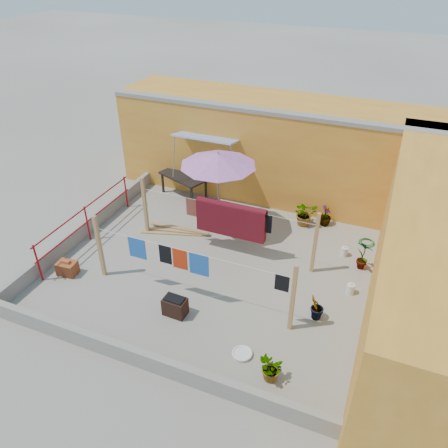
# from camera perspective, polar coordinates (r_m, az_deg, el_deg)

# --- Properties ---
(ground) EXTENTS (80.00, 80.00, 0.00)m
(ground) POSITION_cam_1_polar(r_m,az_deg,el_deg) (11.83, -1.44, -5.51)
(ground) COLOR #9E998E
(ground) RESTS_ON ground
(wall_back) EXTENTS (11.00, 3.27, 3.21)m
(wall_back) POSITION_cam_1_polar(r_m,az_deg,el_deg) (14.71, 7.73, 9.68)
(wall_back) COLOR gold
(wall_back) RESTS_ON ground
(wall_right) EXTENTS (2.40, 9.00, 3.20)m
(wall_right) POSITION_cam_1_polar(r_m,az_deg,el_deg) (10.32, 26.04, -4.84)
(wall_right) COLOR gold
(wall_right) RESTS_ON ground
(parapet_front) EXTENTS (8.30, 0.16, 0.44)m
(parapet_front) POSITION_cam_1_polar(r_m,az_deg,el_deg) (9.43, -10.58, -16.96)
(parapet_front) COLOR gray
(parapet_front) RESTS_ON ground
(parapet_left) EXTENTS (0.16, 7.30, 0.44)m
(parapet_left) POSITION_cam_1_polar(r_m,az_deg,el_deg) (13.57, -17.44, -0.44)
(parapet_left) COLOR gray
(parapet_left) RESTS_ON ground
(red_railing) EXTENTS (0.05, 4.20, 1.10)m
(red_railing) POSITION_cam_1_polar(r_m,az_deg,el_deg) (13.06, -17.53, 0.73)
(red_railing) COLOR #A01017
(red_railing) RESTS_ON ground
(clothesline_rig) EXTENTS (5.09, 2.35, 1.80)m
(clothesline_rig) POSITION_cam_1_polar(r_m,az_deg,el_deg) (11.60, 0.32, -0.07)
(clothesline_rig) COLOR tan
(clothesline_rig) RESTS_ON ground
(patio_umbrella) EXTENTS (2.80, 2.80, 2.58)m
(patio_umbrella) POSITION_cam_1_polar(r_m,az_deg,el_deg) (12.10, -0.76, 8.34)
(patio_umbrella) COLOR gray
(patio_umbrella) RESTS_ON ground
(outdoor_table) EXTENTS (1.83, 1.35, 0.77)m
(outdoor_table) POSITION_cam_1_polar(r_m,az_deg,el_deg) (14.81, -5.31, 6.10)
(outdoor_table) COLOR black
(outdoor_table) RESTS_ON ground
(brick_stack) EXTENTS (0.52, 0.40, 0.43)m
(brick_stack) POSITION_cam_1_polar(r_m,az_deg,el_deg) (12.17, -19.79, -5.43)
(brick_stack) COLOR #A84E26
(brick_stack) RESTS_ON ground
(lumber_pile) EXTENTS (2.00, 0.72, 0.12)m
(lumber_pile) POSITION_cam_1_polar(r_m,az_deg,el_deg) (13.18, -6.31, -0.88)
(lumber_pile) COLOR tan
(lumber_pile) RESTS_ON ground
(brazier) EXTENTS (0.55, 0.38, 0.48)m
(brazier) POSITION_cam_1_polar(r_m,az_deg,el_deg) (10.38, -6.41, -10.61)
(brazier) COLOR black
(brazier) RESTS_ON ground
(white_basin) EXTENTS (0.44, 0.44, 0.08)m
(white_basin) POSITION_cam_1_polar(r_m,az_deg,el_deg) (9.62, 2.39, -16.55)
(white_basin) COLOR silver
(white_basin) RESTS_ON ground
(water_jug_a) EXTENTS (0.19, 0.19, 0.31)m
(water_jug_a) POSITION_cam_1_polar(r_m,az_deg,el_deg) (12.57, 15.43, -3.49)
(water_jug_a) COLOR silver
(water_jug_a) RESTS_ON ground
(water_jug_b) EXTENTS (0.20, 0.20, 0.31)m
(water_jug_b) POSITION_cam_1_polar(r_m,az_deg,el_deg) (11.35, 16.18, -8.14)
(water_jug_b) COLOR silver
(water_jug_b) RESTS_ON ground
(green_hose) EXTENTS (0.46, 0.46, 0.07)m
(green_hose) POSITION_cam_1_polar(r_m,az_deg,el_deg) (13.31, 18.14, -2.29)
(green_hose) COLOR #197320
(green_hose) RESTS_ON ground
(plant_back_a) EXTENTS (0.92, 0.89, 0.78)m
(plant_back_a) POSITION_cam_1_polar(r_m,az_deg,el_deg) (13.53, 10.52, 1.36)
(plant_back_a) COLOR #1C601B
(plant_back_a) RESTS_ON ground
(plant_back_b) EXTENTS (0.39, 0.39, 0.65)m
(plant_back_b) POSITION_cam_1_polar(r_m,az_deg,el_deg) (13.68, 13.10, 1.09)
(plant_back_b) COLOR #1C601B
(plant_back_b) RESTS_ON ground
(plant_right_a) EXTENTS (0.56, 0.50, 0.89)m
(plant_right_a) POSITION_cam_1_polar(r_m,az_deg,el_deg) (12.05, 17.77, -3.86)
(plant_right_a) COLOR #1C601B
(plant_right_a) RESTS_ON ground
(plant_right_b) EXTENTS (0.41, 0.46, 0.69)m
(plant_right_b) POSITION_cam_1_polar(r_m,az_deg,el_deg) (10.33, 11.98, -10.65)
(plant_right_b) COLOR #1C601B
(plant_right_b) RESTS_ON ground
(plant_right_c) EXTENTS (0.63, 0.67, 0.60)m
(plant_right_c) POSITION_cam_1_polar(r_m,az_deg,el_deg) (9.07, 6.21, -18.39)
(plant_right_c) COLOR #1C601B
(plant_right_c) RESTS_ON ground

